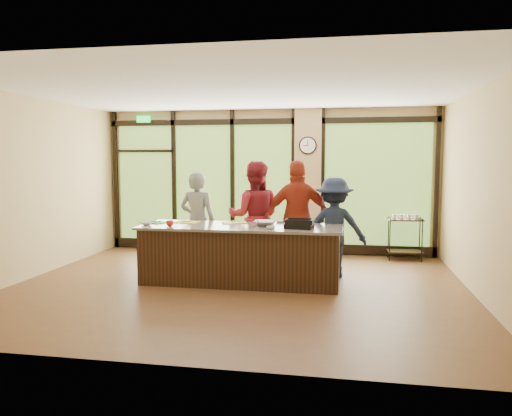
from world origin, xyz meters
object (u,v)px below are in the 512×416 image
at_px(cook_left, 198,221).
at_px(flower_stand, 195,237).
at_px(roasting_pan, 299,226).
at_px(bar_cart, 405,233).
at_px(island_base, 241,255).
at_px(cook_right, 334,227).

xyz_separation_m(cook_left, flower_stand, (-0.48, 1.41, -0.52)).
distance_m(roasting_pan, flower_stand, 3.31).
bearing_deg(roasting_pan, cook_left, 163.41).
xyz_separation_m(cook_left, bar_cart, (3.72, 1.63, -0.34)).
relative_size(roasting_pan, flower_stand, 0.56).
bearing_deg(roasting_pan, island_base, 179.22).
bearing_deg(cook_left, cook_right, -175.47).
relative_size(island_base, cook_left, 1.76).
height_order(island_base, flower_stand, island_base).
height_order(roasting_pan, bar_cart, roasting_pan).
height_order(cook_right, roasting_pan, cook_right).
relative_size(flower_stand, bar_cart, 0.81).
relative_size(island_base, bar_cart, 3.45).
xyz_separation_m(roasting_pan, flower_stand, (-2.35, 2.25, -0.59)).
bearing_deg(cook_left, island_base, 148.09).
height_order(island_base, cook_right, cook_right).
bearing_deg(cook_right, island_base, 23.17).
xyz_separation_m(cook_left, cook_right, (2.38, -0.03, -0.04)).
relative_size(cook_right, bar_cart, 1.86).
bearing_deg(flower_stand, roasting_pan, -26.02).
xyz_separation_m(island_base, roasting_pan, (0.94, -0.14, 0.52)).
distance_m(roasting_pan, bar_cart, 3.11).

